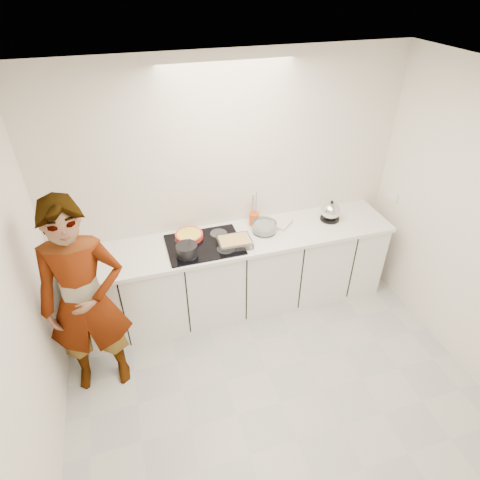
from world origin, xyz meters
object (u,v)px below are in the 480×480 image
object	(u,v)px
baking_dish	(235,242)
utensil_crock	(254,219)
hob	(204,245)
cook	(85,302)
mixing_bowl	(264,228)
kettle	(331,212)
tart_dish	(189,235)
saucepan	(187,250)

from	to	relation	value
baking_dish	utensil_crock	size ratio (longest dim) A/B	2.48
hob	cook	bearing A→B (deg)	-154.42
hob	mixing_bowl	distance (m)	0.64
kettle	utensil_crock	distance (m)	0.82
tart_dish	utensil_crock	world-z (taller)	utensil_crock
baking_dish	cook	xyz separation A→B (m)	(-1.38, -0.43, -0.02)
mixing_bowl	kettle	distance (m)	0.75
baking_dish	kettle	xyz separation A→B (m)	(1.11, 0.16, 0.05)
cook	kettle	bearing A→B (deg)	16.42
utensil_crock	cook	xyz separation A→B (m)	(-1.68, -0.74, -0.04)
tart_dish	mixing_bowl	bearing A→B (deg)	-7.78
tart_dish	saucepan	bearing A→B (deg)	-104.76
saucepan	baking_dish	size ratio (longest dim) A/B	0.78
kettle	cook	world-z (taller)	cook
hob	cook	world-z (taller)	cook
tart_dish	saucepan	size ratio (longest dim) A/B	1.42
hob	utensil_crock	distance (m)	0.62
mixing_bowl	baking_dish	bearing A→B (deg)	-157.90
hob	utensil_crock	xyz separation A→B (m)	(0.58, 0.21, 0.06)
saucepan	cook	size ratio (longest dim) A/B	0.14
cook	mixing_bowl	bearing A→B (deg)	21.33
saucepan	mixing_bowl	size ratio (longest dim) A/B	0.87
utensil_crock	cook	bearing A→B (deg)	-156.24
mixing_bowl	tart_dish	bearing A→B (deg)	172.22
saucepan	cook	world-z (taller)	cook
mixing_bowl	kettle	xyz separation A→B (m)	(0.75, 0.02, 0.05)
tart_dish	kettle	xyz separation A→B (m)	(1.50, -0.09, 0.06)
saucepan	utensil_crock	distance (m)	0.85
tart_dish	kettle	world-z (taller)	kettle
tart_dish	utensil_crock	size ratio (longest dim) A/B	2.76
kettle	utensil_crock	size ratio (longest dim) A/B	1.80
hob	baking_dish	xyz separation A→B (m)	(0.28, -0.10, 0.04)
saucepan	baking_dish	bearing A→B (deg)	3.43
baking_dish	kettle	distance (m)	1.12
tart_dish	baking_dish	world-z (taller)	baking_dish
hob	baking_dish	size ratio (longest dim) A/B	2.18
hob	saucepan	distance (m)	0.24
mixing_bowl	cook	size ratio (longest dim) A/B	0.16
mixing_bowl	utensil_crock	world-z (taller)	utensil_crock
tart_dish	utensil_crock	xyz separation A→B (m)	(0.70, 0.06, 0.03)
tart_dish	hob	bearing A→B (deg)	-52.33
hob	kettle	bearing A→B (deg)	2.74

